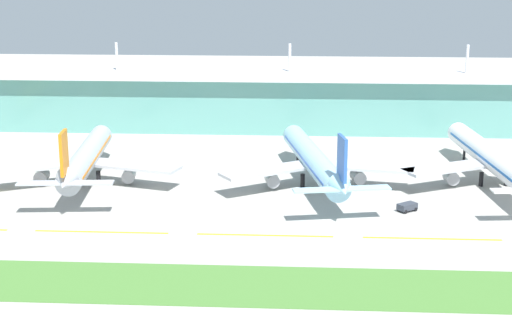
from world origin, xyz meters
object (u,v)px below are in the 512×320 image
Objects in this scene: airliner_far_middle at (493,159)px; airliner_near_middle at (86,159)px; pushback_tug at (407,207)px; airliner_center at (314,161)px.

airliner_near_middle is at bearing -177.10° from airliner_far_middle.
airliner_far_middle is 33.56m from pushback_tug.
airliner_center is 44.61m from airliner_far_middle.
airliner_far_middle is at bearing 2.90° from airliner_near_middle.
airliner_near_middle is 57.07m from airliner_center.
airliner_near_middle reaches higher than pushback_tug.
airliner_far_middle is (101.48, 5.14, 0.01)m from airliner_near_middle.
pushback_tug is (20.63, -19.04, -5.35)m from airliner_center.
airliner_center reaches higher than pushback_tug.
airliner_near_middle and airliner_center have the same top height.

